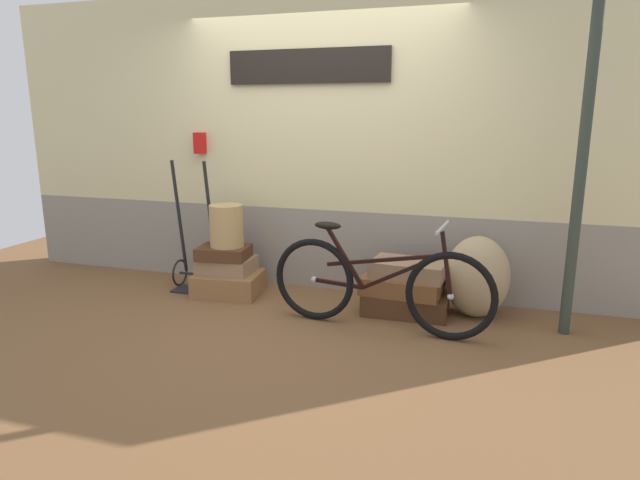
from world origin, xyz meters
TOP-DOWN VIEW (x-y plane):
  - ground at (0.00, 0.00)m, footprint 8.49×5.20m
  - station_building at (0.01, 0.85)m, footprint 6.49×0.74m
  - suitcase_0 at (-0.75, 0.31)m, footprint 0.63×0.52m
  - suitcase_1 at (-0.78, 0.35)m, footprint 0.50×0.38m
  - suitcase_2 at (-0.78, 0.31)m, footprint 0.49×0.38m
  - suitcase_3 at (0.89, 0.32)m, footprint 0.70×0.43m
  - suitcase_4 at (0.86, 0.31)m, footprint 0.68×0.46m
  - suitcase_5 at (0.91, 0.32)m, footprint 0.63×0.43m
  - wicker_basket at (-0.76, 0.33)m, footprint 0.30×0.30m
  - luggage_trolley at (-1.12, 0.39)m, footprint 0.41×0.35m
  - burlap_sack at (1.45, 0.42)m, footprint 0.52×0.44m
  - bicycle at (0.74, -0.09)m, footprint 1.76×0.46m

SIDE VIEW (x-z plane):
  - ground at x=0.00m, z-range -0.06..0.00m
  - suitcase_3 at x=0.89m, z-range 0.00..0.17m
  - suitcase_0 at x=-0.75m, z-range 0.00..0.20m
  - suitcase_4 at x=0.86m, z-range 0.17..0.32m
  - suitcase_1 at x=-0.78m, z-range 0.20..0.34m
  - luggage_trolley at x=-1.12m, z-range -0.32..0.91m
  - burlap_sack at x=1.45m, z-range 0.00..0.68m
  - bicycle at x=0.74m, z-range -0.07..0.79m
  - suitcase_5 at x=0.91m, z-range 0.32..0.46m
  - suitcase_2 at x=-0.78m, z-range 0.34..0.45m
  - wicker_basket at x=-0.76m, z-range 0.45..0.84m
  - station_building at x=0.01m, z-range 0.00..2.72m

